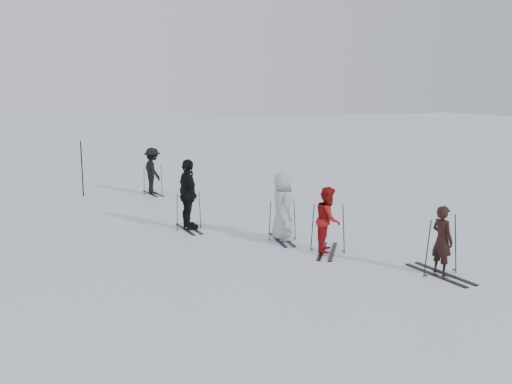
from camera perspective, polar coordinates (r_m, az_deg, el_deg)
ground at (r=16.20m, az=1.41°, el=-4.07°), size 120.00×120.00×0.00m
skier_near_dark at (r=13.05m, az=18.11°, el=-4.71°), size 0.40×0.58×1.52m
skier_red at (r=14.23m, az=7.23°, el=-2.83°), size 0.96×1.00×1.62m
skier_grey at (r=15.19m, az=2.66°, el=-1.53°), size 0.72×0.98×1.82m
skier_uphill_left at (r=16.45m, az=-6.79°, el=-0.32°), size 0.55×1.21×2.02m
skier_uphill_far at (r=22.25m, az=-10.30°, el=2.05°), size 0.79×1.21×1.76m
skis_near_dark at (r=13.08m, az=18.09°, el=-5.08°), size 1.91×1.10×1.35m
skis_red at (r=14.27m, az=7.21°, el=-3.54°), size 1.93×1.75×1.26m
skis_grey at (r=15.27m, az=2.65°, el=-2.80°), size 1.66×1.07×1.13m
skis_uphill_left at (r=16.54m, az=-6.76°, el=-1.82°), size 1.59×0.90×1.13m
skis_uphill_far at (r=22.30m, az=-10.28°, el=1.28°), size 1.67×1.02×1.15m
piste_marker at (r=22.39m, az=-17.01°, el=2.25°), size 0.06×0.06×2.10m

